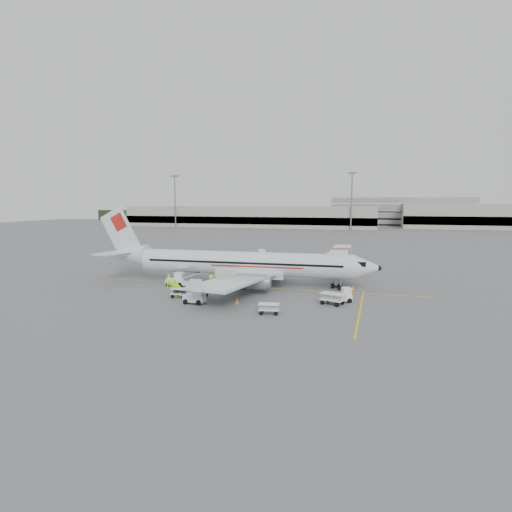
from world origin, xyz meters
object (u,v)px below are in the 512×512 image
object	(u,v)px
tug_fore	(342,295)
tug_aft	(176,279)
aircraft	(244,247)
belt_loader	(189,277)
jet_bridge	(340,264)
tug_mid	(194,296)

from	to	relation	value
tug_fore	tug_aft	size ratio (longest dim) A/B	0.88
tug_fore	tug_aft	world-z (taller)	tug_aft
tug_fore	tug_aft	distance (m)	21.92
aircraft	belt_loader	bearing A→B (deg)	-161.31
jet_bridge	belt_loader	world-z (taller)	jet_bridge
jet_bridge	tug_fore	size ratio (longest dim) A/B	8.29
tug_mid	tug_fore	bearing A→B (deg)	19.28
aircraft	belt_loader	size ratio (longest dim) A/B	7.74
tug_aft	tug_mid	bearing A→B (deg)	-56.08
jet_bridge	tug_fore	bearing A→B (deg)	-84.91
aircraft	tug_aft	world-z (taller)	aircraft
belt_loader	jet_bridge	bearing A→B (deg)	51.78
belt_loader	aircraft	bearing A→B (deg)	43.52
jet_bridge	belt_loader	distance (m)	21.04
aircraft	tug_aft	xyz separation A→B (m)	(-8.59, -2.53, -4.16)
aircraft	jet_bridge	size ratio (longest dim) A/B	2.16
jet_bridge	tug_mid	world-z (taller)	jet_bridge
aircraft	tug_fore	xyz separation A→B (m)	(13.10, -5.74, -4.27)
tug_fore	jet_bridge	bearing A→B (deg)	76.71
belt_loader	tug_aft	world-z (taller)	belt_loader
belt_loader	tug_fore	size ratio (longest dim) A/B	2.31
belt_loader	tug_fore	bearing A→B (deg)	13.79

